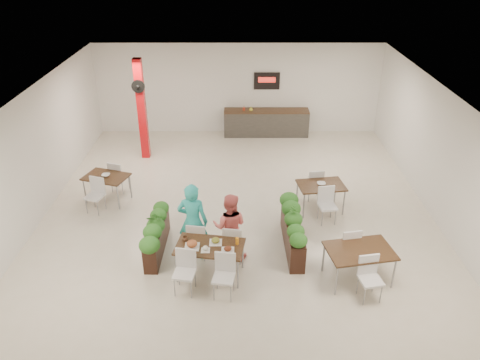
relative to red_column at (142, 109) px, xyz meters
name	(u,v)px	position (x,y,z in m)	size (l,w,h in m)	color
ground	(238,219)	(3.00, -3.79, -1.64)	(12.00, 12.00, 0.00)	beige
room_shell	(238,147)	(3.00, -3.79, 0.36)	(10.10, 12.10, 3.22)	white
red_column	(142,109)	(0.00, 0.00, 0.00)	(0.40, 0.41, 3.20)	red
service_counter	(266,122)	(4.00, 1.86, -1.15)	(3.00, 0.64, 2.20)	#32302D
main_table	(209,250)	(2.42, -5.99, -1.01)	(1.51, 1.79, 0.92)	black
diner_man	(193,222)	(2.03, -5.33, -0.72)	(0.67, 0.44, 1.84)	#29B5B2
diner_woman	(230,227)	(2.83, -5.33, -0.85)	(0.77, 0.60, 1.58)	#F56F6D
planter_left	(156,231)	(1.16, -5.09, -1.14)	(0.42, 1.90, 0.99)	black
planter_right	(293,229)	(4.26, -4.99, -1.13)	(0.44, 2.08, 1.09)	black
side_table_a	(107,180)	(-0.51, -2.84, -1.02)	(1.31, 1.67, 0.92)	black
side_table_b	(321,189)	(5.15, -3.32, -1.01)	(1.28, 1.66, 0.92)	black
side_table_c	(359,254)	(5.51, -6.13, -1.01)	(1.48, 1.67, 0.92)	black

